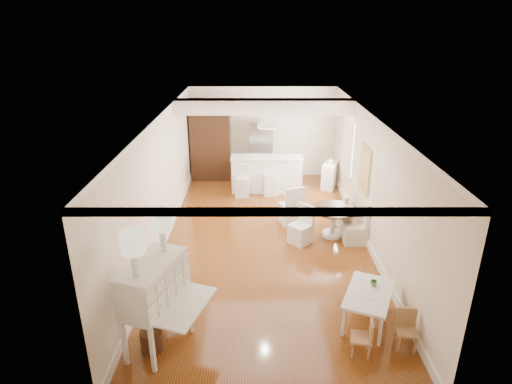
{
  "coord_description": "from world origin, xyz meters",
  "views": [
    {
      "loc": [
        -0.22,
        -8.56,
        4.6
      ],
      "look_at": [
        -0.21,
        0.3,
        1.07
      ],
      "focal_mm": 30.0,
      "sensor_mm": 36.0,
      "label": 1
    }
  ],
  "objects_px": {
    "wicker_basket": "(152,340)",
    "bar_stool_right": "(269,177)",
    "kids_chair_c": "(407,330)",
    "slip_chair_far": "(291,204)",
    "kids_table": "(367,307)",
    "fridge": "(272,151)",
    "breakfast_counter": "(267,174)",
    "sideboard": "(330,175)",
    "pantry_cabinet": "(211,143)",
    "slip_chair_near": "(301,225)",
    "gustavian_armchair": "(176,303)",
    "dining_table": "(333,222)",
    "bar_stool_left": "(242,181)",
    "kids_chair_a": "(361,337)",
    "kids_chair_b": "(366,295)",
    "secretary_bureau": "(155,305)"
  },
  "relations": [
    {
      "from": "kids_table",
      "to": "fridge",
      "type": "bearing_deg",
      "value": 100.65
    },
    {
      "from": "breakfast_counter",
      "to": "sideboard",
      "type": "xyz_separation_m",
      "value": [
        1.89,
        0.27,
        -0.14
      ]
    },
    {
      "from": "wicker_basket",
      "to": "bar_stool_left",
      "type": "xyz_separation_m",
      "value": [
        1.18,
        6.1,
        0.28
      ]
    },
    {
      "from": "kids_table",
      "to": "slip_chair_far",
      "type": "height_order",
      "value": "slip_chair_far"
    },
    {
      "from": "kids_chair_c",
      "to": "slip_chair_far",
      "type": "bearing_deg",
      "value": 114.74
    },
    {
      "from": "kids_chair_b",
      "to": "gustavian_armchair",
      "type": "bearing_deg",
      "value": -70.49
    },
    {
      "from": "breakfast_counter",
      "to": "sideboard",
      "type": "bearing_deg",
      "value": 8.25
    },
    {
      "from": "wicker_basket",
      "to": "bar_stool_right",
      "type": "xyz_separation_m",
      "value": [
        1.95,
        6.28,
        0.34
      ]
    },
    {
      "from": "dining_table",
      "to": "fridge",
      "type": "distance_m",
      "value": 4.14
    },
    {
      "from": "secretary_bureau",
      "to": "bar_stool_left",
      "type": "xyz_separation_m",
      "value": [
        1.1,
        5.99,
        -0.27
      ]
    },
    {
      "from": "kids_chair_b",
      "to": "pantry_cabinet",
      "type": "distance_m",
      "value": 7.45
    },
    {
      "from": "dining_table",
      "to": "kids_chair_c",
      "type": "bearing_deg",
      "value": -82.27
    },
    {
      "from": "kids_chair_c",
      "to": "dining_table",
      "type": "relative_size",
      "value": 0.62
    },
    {
      "from": "secretary_bureau",
      "to": "dining_table",
      "type": "bearing_deg",
      "value": 66.31
    },
    {
      "from": "wicker_basket",
      "to": "pantry_cabinet",
      "type": "distance_m",
      "value": 7.69
    },
    {
      "from": "kids_chair_c",
      "to": "slip_chair_far",
      "type": "distance_m",
      "value": 4.53
    },
    {
      "from": "bar_stool_right",
      "to": "fridge",
      "type": "relative_size",
      "value": 0.57
    },
    {
      "from": "wicker_basket",
      "to": "fridge",
      "type": "xyz_separation_m",
      "value": [
        2.08,
        7.6,
        0.73
      ]
    },
    {
      "from": "breakfast_counter",
      "to": "bar_stool_left",
      "type": "xyz_separation_m",
      "value": [
        -0.7,
        -0.44,
        -0.07
      ]
    },
    {
      "from": "breakfast_counter",
      "to": "fridge",
      "type": "bearing_deg",
      "value": 79.22
    },
    {
      "from": "kids_chair_b",
      "to": "bar_stool_left",
      "type": "distance_m",
      "value": 5.59
    },
    {
      "from": "dining_table",
      "to": "kids_chair_a",
      "type": "bearing_deg",
      "value": -93.36
    },
    {
      "from": "secretary_bureau",
      "to": "bar_stool_right",
      "type": "xyz_separation_m",
      "value": [
        1.87,
        6.16,
        -0.21
      ]
    },
    {
      "from": "kids_chair_a",
      "to": "fridge",
      "type": "relative_size",
      "value": 0.35
    },
    {
      "from": "kids_table",
      "to": "sideboard",
      "type": "distance_m",
      "value": 6.18
    },
    {
      "from": "kids_table",
      "to": "dining_table",
      "type": "xyz_separation_m",
      "value": [
        -0.06,
        3.03,
        0.07
      ]
    },
    {
      "from": "wicker_basket",
      "to": "bar_stool_left",
      "type": "distance_m",
      "value": 6.22
    },
    {
      "from": "kids_table",
      "to": "pantry_cabinet",
      "type": "distance_m",
      "value": 7.72
    },
    {
      "from": "dining_table",
      "to": "breakfast_counter",
      "type": "bearing_deg",
      "value": 116.84
    },
    {
      "from": "slip_chair_near",
      "to": "breakfast_counter",
      "type": "height_order",
      "value": "breakfast_counter"
    },
    {
      "from": "kids_table",
      "to": "kids_chair_c",
      "type": "distance_m",
      "value": 0.75
    },
    {
      "from": "slip_chair_near",
      "to": "breakfast_counter",
      "type": "distance_m",
      "value": 3.25
    },
    {
      "from": "kids_chair_c",
      "to": "pantry_cabinet",
      "type": "bearing_deg",
      "value": 122.32
    },
    {
      "from": "slip_chair_far",
      "to": "bar_stool_left",
      "type": "relative_size",
      "value": 1.12
    },
    {
      "from": "kids_table",
      "to": "kids_chair_b",
      "type": "bearing_deg",
      "value": 79.66
    },
    {
      "from": "slip_chair_near",
      "to": "kids_chair_c",
      "type": "bearing_deg",
      "value": -24.28
    },
    {
      "from": "kids_chair_b",
      "to": "bar_stool_right",
      "type": "height_order",
      "value": "bar_stool_right"
    },
    {
      "from": "kids_chair_b",
      "to": "kids_chair_a",
      "type": "bearing_deg",
      "value": -6.17
    },
    {
      "from": "slip_chair_near",
      "to": "bar_stool_right",
      "type": "bearing_deg",
      "value": 146.45
    },
    {
      "from": "pantry_cabinet",
      "to": "kids_table",
      "type": "bearing_deg",
      "value": -65.31
    },
    {
      "from": "kids_chair_c",
      "to": "dining_table",
      "type": "xyz_separation_m",
      "value": [
        -0.49,
        3.64,
        0.03
      ]
    },
    {
      "from": "dining_table",
      "to": "slip_chair_far",
      "type": "relative_size",
      "value": 1.01
    },
    {
      "from": "bar_stool_right",
      "to": "fridge",
      "type": "bearing_deg",
      "value": 68.79
    },
    {
      "from": "slip_chair_far",
      "to": "breakfast_counter",
      "type": "bearing_deg",
      "value": -95.32
    },
    {
      "from": "gustavian_armchair",
      "to": "bar_stool_right",
      "type": "height_order",
      "value": "bar_stool_right"
    },
    {
      "from": "gustavian_armchair",
      "to": "pantry_cabinet",
      "type": "height_order",
      "value": "pantry_cabinet"
    },
    {
      "from": "secretary_bureau",
      "to": "slip_chair_far",
      "type": "xyz_separation_m",
      "value": [
        2.34,
        4.23,
        -0.22
      ]
    },
    {
      "from": "wicker_basket",
      "to": "bar_stool_right",
      "type": "relative_size",
      "value": 0.33
    },
    {
      "from": "bar_stool_right",
      "to": "sideboard",
      "type": "bearing_deg",
      "value": 0.94
    },
    {
      "from": "sideboard",
      "to": "bar_stool_right",
      "type": "bearing_deg",
      "value": -141.73
    }
  ]
}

